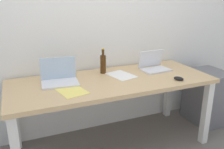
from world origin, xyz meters
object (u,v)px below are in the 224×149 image
Objects in this scene: desk at (112,88)px; beer_bottle at (103,64)px; laptop_left at (59,78)px; computer_mouse at (179,78)px; laptop_right at (154,66)px; filing_cabinet at (207,96)px.

desk is 7.49× the size of beer_bottle.
laptop_left is 1.33× the size of beer_bottle.
laptop_left is 1.14m from computer_mouse.
laptop_right is (1.03, 0.01, -0.00)m from laptop_left.
filing_cabinet is (0.71, 0.31, -0.43)m from computer_mouse.
laptop_left is at bearing 168.75° from desk.
desk is 0.65m from computer_mouse.
computer_mouse is (0.04, -0.38, -0.03)m from laptop_right.
laptop_left is 3.50× the size of computer_mouse.
desk is at bearing -88.00° from beer_bottle.
filing_cabinet is (1.79, -0.06, -0.46)m from laptop_left.
desk is 6.32× the size of laptop_right.
beer_bottle is at bearing 92.00° from desk.
laptop_right is 0.48× the size of filing_cabinet.
desk is 5.63× the size of laptop_left.
laptop_left reaches higher than laptop_right.
beer_bottle is at bearing 114.31° from computer_mouse.
filing_cabinet is (0.75, -0.07, -0.46)m from laptop_right.
beer_bottle reaches higher than laptop_left.
laptop_right is 0.88m from filing_cabinet.
beer_bottle is 0.41× the size of filing_cabinet.
computer_mouse is (0.59, -0.27, 0.10)m from desk.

